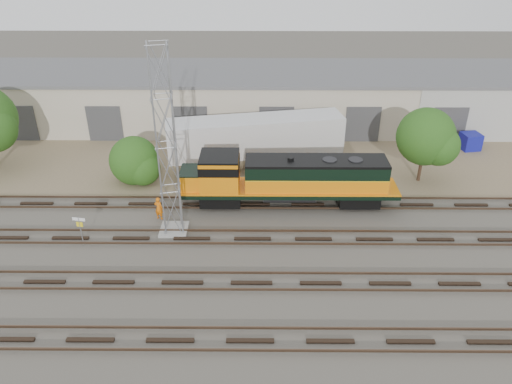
{
  "coord_description": "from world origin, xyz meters",
  "views": [
    {
      "loc": [
        0.43,
        -25.66,
        18.6
      ],
      "look_at": [
        0.21,
        4.0,
        2.2
      ],
      "focal_mm": 35.0,
      "sensor_mm": 36.0,
      "label": 1
    }
  ],
  "objects_px": {
    "signal_tower": "(166,148)",
    "worker": "(159,208)",
    "semi_trailer": "(259,137)",
    "locomotive": "(286,179)"
  },
  "relations": [
    {
      "from": "semi_trailer",
      "to": "worker",
      "type": "bearing_deg",
      "value": -141.22
    },
    {
      "from": "signal_tower",
      "to": "worker",
      "type": "distance_m",
      "value": 5.59
    },
    {
      "from": "signal_tower",
      "to": "worker",
      "type": "bearing_deg",
      "value": 129.15
    },
    {
      "from": "locomotive",
      "to": "worker",
      "type": "relative_size",
      "value": 9.15
    },
    {
      "from": "semi_trailer",
      "to": "signal_tower",
      "type": "bearing_deg",
      "value": -131.39
    },
    {
      "from": "worker",
      "to": "semi_trailer",
      "type": "relative_size",
      "value": 0.12
    },
    {
      "from": "locomotive",
      "to": "signal_tower",
      "type": "height_order",
      "value": "signal_tower"
    },
    {
      "from": "signal_tower",
      "to": "worker",
      "type": "relative_size",
      "value": 7.33
    },
    {
      "from": "locomotive",
      "to": "semi_trailer",
      "type": "xyz_separation_m",
      "value": [
        -1.92,
        6.28,
        0.6
      ]
    },
    {
      "from": "locomotive",
      "to": "semi_trailer",
      "type": "height_order",
      "value": "semi_trailer"
    }
  ]
}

